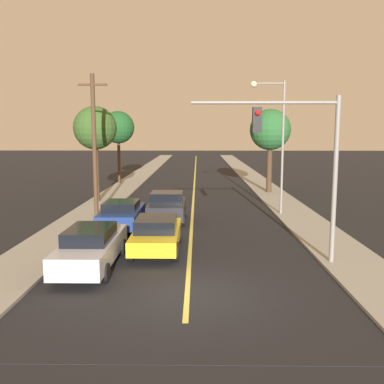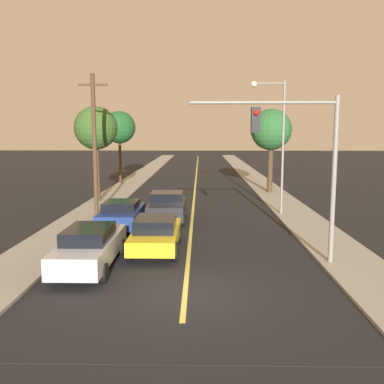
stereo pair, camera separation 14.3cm
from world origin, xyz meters
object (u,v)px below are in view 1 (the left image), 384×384
object	(u,v)px
tree_right_near	(270,130)
tree_left_far	(95,129)
car_near_lane_second	(167,207)
utility_pole_left	(94,143)
car_outer_lane_front	(92,246)
car_near_lane_front	(157,233)
car_outer_lane_second	(122,214)
tree_left_near	(118,128)
streetlamp_right	(275,130)
traffic_signal_mast	(301,150)

from	to	relation	value
tree_right_near	tree_left_far	bearing A→B (deg)	-160.13
car_near_lane_second	utility_pole_left	xyz separation A→B (m)	(-4.13, 0.93, 3.44)
car_outer_lane_front	utility_pole_left	size ratio (longest dim) A/B	0.64
car_near_lane_second	utility_pole_left	size ratio (longest dim) A/B	0.49
car_near_lane_front	tree_right_near	xyz separation A→B (m)	(7.38, 16.79, 4.25)
car_near_lane_second	car_outer_lane_second	size ratio (longest dim) A/B	0.90
car_near_lane_front	tree_left_near	distance (m)	24.03
streetlamp_right	tree_left_far	world-z (taller)	streetlamp_right
traffic_signal_mast	car_near_lane_front	bearing A→B (deg)	162.52
streetlamp_right	tree_right_near	size ratio (longest dim) A/B	1.17
car_near_lane_front	streetlamp_right	xyz separation A→B (m)	(6.18, 7.82, 4.24)
traffic_signal_mast	car_near_lane_second	bearing A→B (deg)	125.36
tree_right_near	car_near_lane_front	bearing A→B (deg)	-113.73
traffic_signal_mast	tree_left_far	size ratio (longest dim) A/B	0.93
traffic_signal_mast	streetlamp_right	size ratio (longest dim) A/B	0.79
traffic_signal_mast	tree_left_far	distance (m)	17.60
car_outer_lane_front	car_outer_lane_second	bearing A→B (deg)	90.00
car_outer_lane_second	tree_left_far	bearing A→B (deg)	111.21
traffic_signal_mast	tree_left_near	world-z (taller)	tree_left_near
car_outer_lane_front	tree_left_far	world-z (taller)	tree_left_far
car_near_lane_second	traffic_signal_mast	bearing A→B (deg)	-54.64
car_near_lane_front	tree_right_near	world-z (taller)	tree_right_near
car_outer_lane_front	car_outer_lane_second	distance (m)	6.24
car_near_lane_second	tree_left_near	size ratio (longest dim) A/B	0.58
car_outer_lane_second	tree_left_near	world-z (taller)	tree_left_near
car_outer_lane_front	streetlamp_right	xyz separation A→B (m)	(8.34, 10.02, 4.21)
streetlamp_right	tree_right_near	world-z (taller)	streetlamp_right
car_outer_lane_second	streetlamp_right	world-z (taller)	streetlamp_right
tree_left_near	tree_right_near	xyz separation A→B (m)	(13.10, -6.10, -0.27)
tree_right_near	traffic_signal_mast	bearing A→B (deg)	-96.04
car_near_lane_front	tree_left_near	xyz separation A→B (m)	(-5.72, 22.89, 4.52)
traffic_signal_mast	tree_right_near	size ratio (longest dim) A/B	0.92
tree_left_far	tree_left_near	bearing A→B (deg)	92.10
car_near_lane_second	tree_left_far	distance (m)	9.27
car_near_lane_front	car_near_lane_second	size ratio (longest dim) A/B	1.19
car_outer_lane_front	tree_left_near	size ratio (longest dim) A/B	0.76
utility_pole_left	car_near_lane_second	bearing A→B (deg)	-12.68
tree_left_far	car_near_lane_second	bearing A→B (deg)	-49.63
car_near_lane_front	car_near_lane_second	bearing A→B (deg)	90.00
streetlamp_right	car_outer_lane_second	bearing A→B (deg)	-155.58
car_near_lane_second	car_outer_lane_second	xyz separation A→B (m)	(-2.16, -1.90, -0.06)
car_outer_lane_second	utility_pole_left	size ratio (longest dim) A/B	0.54
tree_left_far	car_near_lane_front	bearing A→B (deg)	-66.41
car_outer_lane_second	tree_left_near	bearing A→B (deg)	100.69
car_outer_lane_front	tree_right_near	bearing A→B (deg)	63.34
tree_right_near	car_outer_lane_front	bearing A→B (deg)	-116.66
car_near_lane_front	car_near_lane_second	distance (m)	5.93
car_outer_lane_second	streetlamp_right	bearing A→B (deg)	24.42
utility_pole_left	car_outer_lane_front	bearing A→B (deg)	-77.73
car_near_lane_second	tree_left_far	bearing A→B (deg)	130.37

